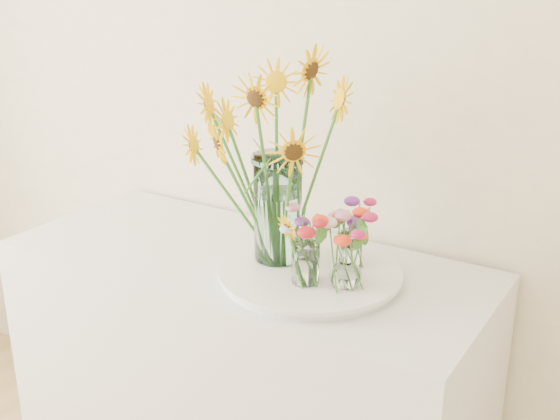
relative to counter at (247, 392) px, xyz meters
The scene contains 10 objects.
counter is the anchor object (origin of this frame).
tray 0.52m from the counter, ahead, with size 0.46×0.46×0.03m, color white.
mason_jar 0.64m from the counter, ahead, with size 0.13×0.13×0.30m, color #A8E0D4.
sunflower_bouquet 0.77m from the counter, ahead, with size 0.81×0.81×0.58m, color #FFC105, non-canonical shape.
small_vase_a 0.60m from the counter, 21.39° to the right, with size 0.07×0.07×0.12m, color white.
wildflower_posy_a 0.64m from the counter, 21.39° to the right, with size 0.17×0.17×0.21m, color #FF3A16, non-canonical shape.
small_vase_b 0.64m from the counter, 10.60° to the right, with size 0.08×0.08×0.12m, color white, non-canonical shape.
wildflower_posy_b 0.68m from the counter, 10.60° to the right, with size 0.19×0.19×0.21m, color #FF3A16, non-canonical shape.
small_vase_c 0.61m from the counter, ahead, with size 0.06×0.06×0.10m, color white.
wildflower_posy_c 0.65m from the counter, ahead, with size 0.19×0.19×0.19m, color #FF3A16, non-canonical shape.
Camera 1 is at (1.00, 0.42, 1.70)m, focal length 45.00 mm.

